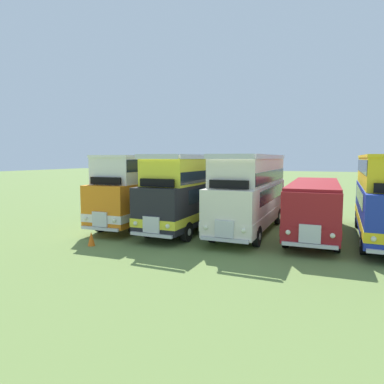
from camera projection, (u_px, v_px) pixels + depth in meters
ground_plane at (281, 233)px, 19.65m from camera, size 200.00×200.00×0.00m
bus_first_in_row at (151, 185)px, 23.18m from camera, size 2.95×11.47×4.49m
bus_second_in_row at (196, 189)px, 21.41m from camera, size 2.72×10.98×4.52m
bus_third_in_row at (250, 192)px, 19.90m from camera, size 2.65×9.82×4.52m
bus_fourth_in_row at (314, 204)px, 19.10m from camera, size 2.78×10.16×2.99m
cone_near_end at (91, 239)px, 16.78m from camera, size 0.36×0.36×0.69m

